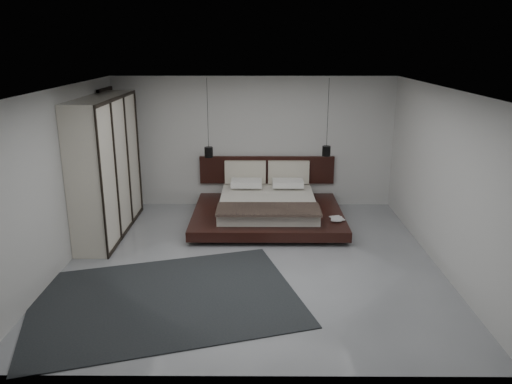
{
  "coord_description": "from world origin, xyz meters",
  "views": [
    {
      "loc": [
        0.11,
        -7.59,
        3.45
      ],
      "look_at": [
        0.06,
        1.2,
        0.82
      ],
      "focal_mm": 35.0,
      "sensor_mm": 36.0,
      "label": 1
    }
  ],
  "objects_px": {
    "pendant_left": "(209,152)",
    "wardrobe": "(106,167)",
    "lattice_screen": "(110,152)",
    "bed": "(267,207)",
    "rug": "(165,299)",
    "pendant_right": "(326,151)"
  },
  "relations": [
    {
      "from": "bed",
      "to": "rug",
      "type": "distance_m",
      "value": 3.57
    },
    {
      "from": "pendant_right",
      "to": "wardrobe",
      "type": "xyz_separation_m",
      "value": [
        -4.19,
        -1.06,
        -0.08
      ]
    },
    {
      "from": "lattice_screen",
      "to": "wardrobe",
      "type": "xyz_separation_m",
      "value": [
        0.25,
        -1.13,
        -0.03
      ]
    },
    {
      "from": "bed",
      "to": "pendant_left",
      "type": "xyz_separation_m",
      "value": [
        -1.2,
        0.47,
        1.03
      ]
    },
    {
      "from": "pendant_right",
      "to": "rug",
      "type": "xyz_separation_m",
      "value": [
        -2.69,
        -3.7,
        -1.35
      ]
    },
    {
      "from": "pendant_left",
      "to": "wardrobe",
      "type": "relative_size",
      "value": 0.61
    },
    {
      "from": "lattice_screen",
      "to": "pendant_left",
      "type": "xyz_separation_m",
      "value": [
        2.04,
        -0.07,
        0.03
      ]
    },
    {
      "from": "bed",
      "to": "pendant_right",
      "type": "bearing_deg",
      "value": 21.54
    },
    {
      "from": "pendant_left",
      "to": "pendant_right",
      "type": "distance_m",
      "value": 2.4
    },
    {
      "from": "wardrobe",
      "to": "rug",
      "type": "height_order",
      "value": "wardrobe"
    },
    {
      "from": "bed",
      "to": "lattice_screen",
      "type": "bearing_deg",
      "value": 170.41
    },
    {
      "from": "bed",
      "to": "wardrobe",
      "type": "bearing_deg",
      "value": -168.89
    },
    {
      "from": "bed",
      "to": "wardrobe",
      "type": "height_order",
      "value": "wardrobe"
    },
    {
      "from": "bed",
      "to": "pendant_left",
      "type": "distance_m",
      "value": 1.65
    },
    {
      "from": "pendant_left",
      "to": "rug",
      "type": "xyz_separation_m",
      "value": [
        -0.29,
        -3.7,
        -1.32
      ]
    },
    {
      "from": "lattice_screen",
      "to": "bed",
      "type": "xyz_separation_m",
      "value": [
        3.24,
        -0.55,
        -1.0
      ]
    },
    {
      "from": "bed",
      "to": "rug",
      "type": "relative_size",
      "value": 0.8
    },
    {
      "from": "bed",
      "to": "wardrobe",
      "type": "distance_m",
      "value": 3.2
    },
    {
      "from": "pendant_right",
      "to": "pendant_left",
      "type": "bearing_deg",
      "value": 180.0
    },
    {
      "from": "bed",
      "to": "pendant_left",
      "type": "height_order",
      "value": "pendant_left"
    },
    {
      "from": "wardrobe",
      "to": "lattice_screen",
      "type": "bearing_deg",
      "value": 102.5
    },
    {
      "from": "lattice_screen",
      "to": "rug",
      "type": "xyz_separation_m",
      "value": [
        1.75,
        -3.78,
        -1.29
      ]
    }
  ]
}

